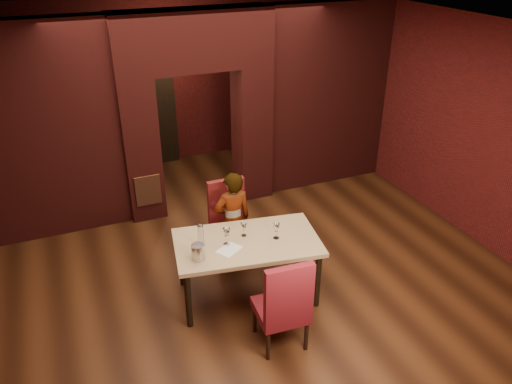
% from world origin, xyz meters
% --- Properties ---
extents(floor, '(8.00, 8.00, 0.00)m').
position_xyz_m(floor, '(0.00, 0.00, 0.00)').
color(floor, '#432310').
rests_on(floor, ground).
extents(ceiling, '(7.00, 8.00, 0.04)m').
position_xyz_m(ceiling, '(0.00, 0.00, 3.20)').
color(ceiling, silver).
rests_on(ceiling, ground).
extents(wall_back, '(7.00, 0.04, 3.20)m').
position_xyz_m(wall_back, '(0.00, 4.00, 1.60)').
color(wall_back, maroon).
rests_on(wall_back, ground).
extents(wall_right, '(0.04, 8.00, 3.20)m').
position_xyz_m(wall_right, '(3.50, 0.00, 1.60)').
color(wall_right, maroon).
rests_on(wall_right, ground).
extents(pillar_left, '(0.55, 0.55, 2.30)m').
position_xyz_m(pillar_left, '(-0.95, 2.00, 1.15)').
color(pillar_left, maroon).
rests_on(pillar_left, ground).
extents(pillar_right, '(0.55, 0.55, 2.30)m').
position_xyz_m(pillar_right, '(0.95, 2.00, 1.15)').
color(pillar_right, maroon).
rests_on(pillar_right, ground).
extents(lintel, '(2.45, 0.55, 0.90)m').
position_xyz_m(lintel, '(0.00, 2.00, 2.75)').
color(lintel, maroon).
rests_on(lintel, ground).
extents(wing_wall_left, '(2.28, 0.35, 3.20)m').
position_xyz_m(wing_wall_left, '(-2.36, 2.00, 1.60)').
color(wing_wall_left, maroon).
rests_on(wing_wall_left, ground).
extents(wing_wall_right, '(2.28, 0.35, 3.20)m').
position_xyz_m(wing_wall_right, '(2.36, 2.00, 1.60)').
color(wing_wall_right, maroon).
rests_on(wing_wall_right, ground).
extents(vent_panel, '(0.40, 0.03, 0.50)m').
position_xyz_m(vent_panel, '(-0.95, 1.71, 0.55)').
color(vent_panel, '#A4542F').
rests_on(vent_panel, ground).
extents(rear_door, '(0.90, 0.08, 2.10)m').
position_xyz_m(rear_door, '(-0.40, 3.94, 1.05)').
color(rear_door, black).
rests_on(rear_door, ground).
extents(rear_door_frame, '(1.02, 0.04, 2.22)m').
position_xyz_m(rear_door_frame, '(-0.40, 3.90, 1.05)').
color(rear_door_frame, black).
rests_on(rear_door_frame, ground).
extents(dining_table, '(1.91, 1.27, 0.83)m').
position_xyz_m(dining_table, '(-0.20, -0.63, 0.41)').
color(dining_table, tan).
rests_on(dining_table, ground).
extents(chair_far, '(0.53, 0.53, 1.16)m').
position_xyz_m(chair_far, '(-0.09, 0.20, 0.58)').
color(chair_far, maroon).
rests_on(chair_far, ground).
extents(chair_near, '(0.58, 0.58, 1.19)m').
position_xyz_m(chair_near, '(-0.16, -1.54, 0.59)').
color(chair_near, maroon).
rests_on(chair_near, ground).
extents(person_seated, '(0.52, 0.35, 1.42)m').
position_xyz_m(person_seated, '(-0.12, 0.07, 0.71)').
color(person_seated, silver).
rests_on(person_seated, ground).
extents(wine_glass_a, '(0.09, 0.09, 0.23)m').
position_xyz_m(wine_glass_a, '(-0.45, -0.61, 0.94)').
color(wine_glass_a, white).
rests_on(wine_glass_a, dining_table).
extents(wine_glass_b, '(0.08, 0.08, 0.18)m').
position_xyz_m(wine_glass_b, '(-0.19, -0.51, 0.92)').
color(wine_glass_b, white).
rests_on(wine_glass_b, dining_table).
extents(wine_glass_c, '(0.09, 0.09, 0.21)m').
position_xyz_m(wine_glass_c, '(0.16, -0.72, 0.93)').
color(wine_glass_c, white).
rests_on(wine_glass_c, dining_table).
extents(tasting_sheet, '(0.35, 0.32, 0.00)m').
position_xyz_m(tasting_sheet, '(-0.47, -0.73, 0.83)').
color(tasting_sheet, white).
rests_on(tasting_sheet, dining_table).
extents(wine_bucket, '(0.16, 0.16, 0.19)m').
position_xyz_m(wine_bucket, '(-0.86, -0.77, 0.92)').
color(wine_bucket, '#AAAAB1').
rests_on(wine_bucket, dining_table).
extents(water_bottle, '(0.07, 0.07, 0.31)m').
position_xyz_m(water_bottle, '(-0.75, -0.54, 0.98)').
color(water_bottle, silver).
rests_on(water_bottle, dining_table).
extents(potted_plant, '(0.48, 0.44, 0.45)m').
position_xyz_m(potted_plant, '(0.60, 0.16, 0.22)').
color(potted_plant, '#346E2B').
rests_on(potted_plant, ground).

